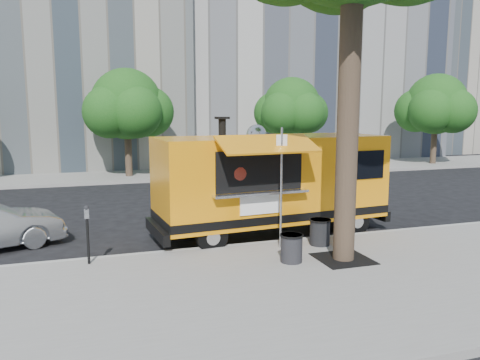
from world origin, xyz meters
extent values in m
plane|color=black|center=(0.00, 0.00, 0.00)|extent=(120.00, 120.00, 0.00)
cube|color=gray|center=(0.00, -4.00, 0.07)|extent=(60.00, 6.00, 0.15)
cube|color=#999993|center=(0.00, -0.93, 0.07)|extent=(60.00, 0.14, 0.16)
cube|color=gray|center=(0.00, 13.50, 0.07)|extent=(60.00, 5.00, 0.15)
cube|color=#A19D97|center=(12.00, 23.00, 10.00)|extent=(20.00, 14.00, 20.00)
cube|color=#A49A89|center=(30.00, 24.00, 8.00)|extent=(16.00, 12.00, 16.00)
cylinder|color=#33261C|center=(2.60, -2.80, 3.40)|extent=(0.48, 0.48, 6.50)
cube|color=black|center=(2.60, -2.80, 0.15)|extent=(1.20, 1.20, 0.02)
cylinder|color=#33261C|center=(-1.00, 12.70, 1.45)|extent=(0.36, 0.36, 2.60)
sphere|color=#144813|center=(-1.00, 12.70, 3.85)|extent=(3.60, 3.60, 3.60)
cylinder|color=#33261C|center=(8.00, 12.40, 1.45)|extent=(0.36, 0.36, 2.60)
sphere|color=#144813|center=(8.00, 12.40, 3.74)|extent=(3.24, 3.24, 3.24)
cylinder|color=#33261C|center=(18.00, 12.60, 1.45)|extent=(0.36, 0.36, 2.60)
sphere|color=#144813|center=(18.00, 12.60, 3.91)|extent=(3.78, 3.78, 3.78)
cylinder|color=silver|center=(1.55, -1.55, 1.65)|extent=(0.06, 0.06, 3.00)
cube|color=white|center=(1.55, -1.55, 2.80)|extent=(0.28, 0.02, 0.35)
cylinder|color=black|center=(-3.00, -1.35, 0.68)|extent=(0.06, 0.06, 1.05)
cube|color=silver|center=(-3.00, -1.35, 1.30)|extent=(0.10, 0.08, 0.22)
sphere|color=black|center=(-3.00, -1.35, 1.43)|extent=(0.11, 0.11, 0.11)
cube|color=orange|center=(2.00, 0.20, 1.67)|extent=(6.63, 2.75, 2.34)
cube|color=black|center=(2.00, 0.20, 0.72)|extent=(6.65, 2.77, 0.22)
cube|color=black|center=(5.30, 0.49, 0.45)|extent=(0.36, 2.09, 0.30)
cube|color=black|center=(-1.30, -0.09, 0.45)|extent=(0.36, 2.09, 0.30)
cube|color=black|center=(5.24, 0.49, 2.04)|extent=(0.20, 1.75, 0.94)
cylinder|color=black|center=(4.31, -0.51, 0.40)|extent=(0.82, 0.35, 0.80)
cylinder|color=black|center=(4.15, 1.31, 0.40)|extent=(0.82, 0.35, 0.80)
cylinder|color=black|center=(-0.05, -0.90, 0.40)|extent=(0.82, 0.35, 0.80)
cylinder|color=black|center=(-0.21, 0.92, 0.40)|extent=(0.82, 0.35, 0.80)
cube|color=black|center=(1.20, -0.91, 2.04)|extent=(2.39, 0.39, 1.04)
cube|color=silver|center=(1.21, -1.07, 1.48)|extent=(2.61, 0.58, 0.06)
cube|color=orange|center=(1.25, -1.43, 2.75)|extent=(2.56, 1.16, 0.42)
cube|color=white|center=(1.21, -0.99, 1.17)|extent=(1.09, 0.14, 0.50)
cylinder|color=black|center=(0.51, 0.07, 3.08)|extent=(0.20, 0.20, 0.55)
sphere|color=silver|center=(1.59, 0.36, 2.88)|extent=(0.56, 0.56, 0.56)
sphere|color=maroon|center=(0.63, -0.67, 1.99)|extent=(0.84, 0.84, 0.84)
cylinder|color=#FF590C|center=(0.65, -0.90, 1.86)|extent=(0.35, 0.15, 0.34)
cylinder|color=black|center=(1.38, -2.61, 0.47)|extent=(0.49, 0.49, 0.64)
cylinder|color=black|center=(1.38, -2.61, 0.77)|extent=(0.53, 0.53, 0.04)
cylinder|color=black|center=(2.62, -1.58, 0.48)|extent=(0.51, 0.51, 0.66)
cylinder|color=black|center=(2.62, -1.58, 0.79)|extent=(0.55, 0.55, 0.04)
camera|label=1|loc=(-2.85, -11.98, 3.58)|focal=35.00mm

